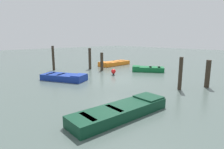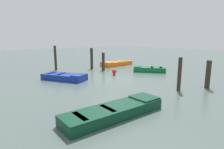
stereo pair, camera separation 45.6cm
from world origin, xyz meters
name	(u,v)px [view 2 (the right image)]	position (x,y,z in m)	size (l,w,h in m)	color
ground_plane	(112,79)	(0.00, 0.00, 0.00)	(80.00, 80.00, 0.00)	#4C5B56
rowboat_dark_green	(115,111)	(4.79, -4.05, 0.22)	(1.34, 4.11, 0.46)	#0C3823
rowboat_blue	(65,77)	(-2.09, -2.53, 0.22)	(3.29, 2.47, 0.46)	navy
rowboat_green	(149,69)	(-0.17, 4.40, 0.22)	(2.75, 2.43, 0.46)	#0F602D
rowboat_orange	(116,63)	(-4.85, 4.90, 0.22)	(1.44, 3.63, 0.46)	orange
mooring_piling_mid_right	(179,74)	(4.51, 0.94, 0.92)	(0.21, 0.21, 1.83)	#33281E
mooring_piling_far_right	(55,58)	(-6.33, -1.19, 1.08)	(0.22, 0.22, 2.17)	#33281E
mooring_piling_near_left	(103,62)	(-3.31, 1.88, 0.79)	(0.26, 0.26, 1.58)	#33281E
mooring_piling_near_right	(92,59)	(-4.66, 1.58, 0.97)	(0.25, 0.25, 1.93)	#33281E
mooring_piling_far_left	(208,74)	(5.35, 2.61, 0.80)	(0.28, 0.28, 1.61)	#33281E
marker_buoy	(114,72)	(-1.05, 1.14, 0.29)	(0.36, 0.36, 0.48)	#262626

